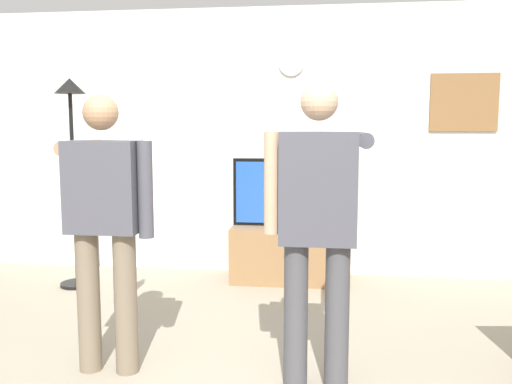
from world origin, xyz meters
TOP-DOWN VIEW (x-y plane):
  - back_wall at (0.00, 2.95)m, footprint 6.40×0.10m
  - tv_stand at (0.20, 2.60)m, footprint 1.10×0.54m
  - television at (0.20, 2.65)m, footprint 1.10×0.07m
  - wall_clock at (0.20, 2.89)m, footprint 0.25×0.03m
  - framed_picture at (1.87, 2.90)m, footprint 0.64×0.04m
  - floor_lamp at (-1.79, 2.17)m, footprint 0.32×0.32m
  - person_standing_nearer_lamp at (-0.77, 0.49)m, footprint 0.61×0.78m
  - person_standing_nearer_couch at (0.51, 0.44)m, footprint 0.61×0.78m

SIDE VIEW (x-z plane):
  - tv_stand at x=0.20m, z-range 0.00..0.54m
  - television at x=0.20m, z-range 0.54..1.20m
  - person_standing_nearer_lamp at x=-0.77m, z-range 0.12..1.82m
  - person_standing_nearer_couch at x=0.51m, z-range 0.12..1.88m
  - back_wall at x=0.00m, z-range 0.00..2.70m
  - floor_lamp at x=-1.79m, z-range 0.42..2.38m
  - framed_picture at x=1.87m, z-range 1.47..2.02m
  - wall_clock at x=0.20m, z-range 2.02..2.27m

